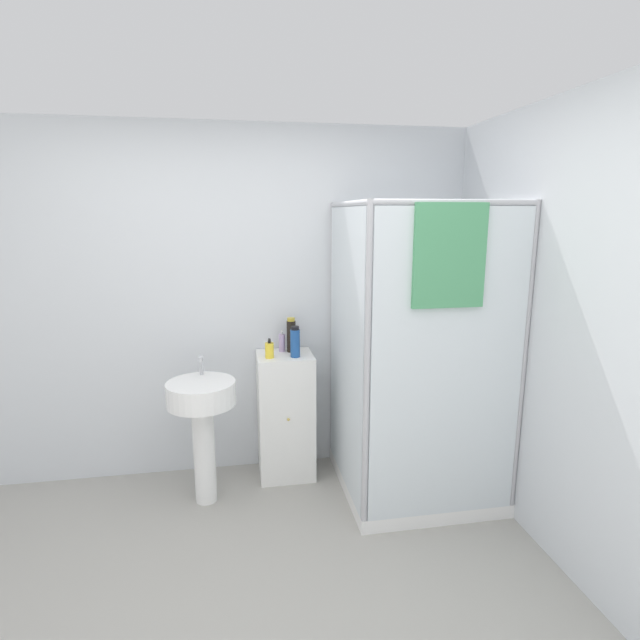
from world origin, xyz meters
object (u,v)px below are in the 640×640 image
(soap_dispenser, at_px, (269,350))
(lotion_bottle_white, at_px, (282,342))
(shampoo_bottle_blue, at_px, (295,342))
(sink, at_px, (202,413))
(shampoo_bottle_tall_black, at_px, (291,335))

(soap_dispenser, relative_size, lotion_bottle_white, 0.87)
(soap_dispenser, relative_size, shampoo_bottle_blue, 0.64)
(sink, xyz_separation_m, shampoo_bottle_tall_black, (0.63, 0.33, 0.41))
(sink, xyz_separation_m, lotion_bottle_white, (0.56, 0.35, 0.36))
(shampoo_bottle_blue, relative_size, lotion_bottle_white, 1.36)
(sink, bearing_deg, shampoo_bottle_tall_black, 27.72)
(shampoo_bottle_blue, bearing_deg, sink, -163.50)
(lotion_bottle_white, bearing_deg, sink, -148.33)
(soap_dispenser, bearing_deg, sink, -156.94)
(soap_dispenser, distance_m, shampoo_bottle_blue, 0.18)
(shampoo_bottle_blue, distance_m, lotion_bottle_white, 0.18)
(sink, distance_m, soap_dispenser, 0.61)
(soap_dispenser, height_order, lotion_bottle_white, lotion_bottle_white)
(lotion_bottle_white, bearing_deg, soap_dispenser, -124.14)
(shampoo_bottle_blue, bearing_deg, lotion_bottle_white, 115.72)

